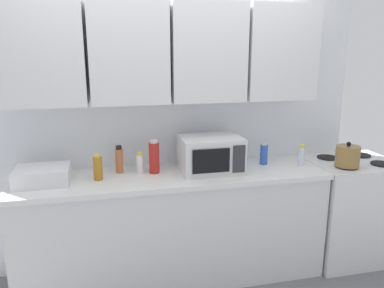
{
  "coord_description": "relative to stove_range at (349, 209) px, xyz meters",
  "views": [
    {
      "loc": [
        -0.49,
        -3.09,
        1.85
      ],
      "look_at": [
        0.16,
        -0.25,
        1.12
      ],
      "focal_mm": 35.34,
      "sensor_mm": 36.0,
      "label": 1
    }
  ],
  "objects": [
    {
      "name": "bottle_clear_tall",
      "position": [
        -0.51,
        -0.0,
        0.53
      ],
      "size": [
        0.05,
        0.05,
        0.18
      ],
      "color": "silver",
      "rests_on": "counter_run"
    },
    {
      "name": "stove_range",
      "position": [
        0.0,
        0.0,
        0.0
      ],
      "size": [
        0.76,
        0.64,
        0.91
      ],
      "color": "silver",
      "rests_on": "ground_plane"
    },
    {
      "name": "bottle_amber_vinegar",
      "position": [
        -2.18,
        0.01,
        0.54
      ],
      "size": [
        0.07,
        0.07,
        0.2
      ],
      "color": "#AD701E",
      "rests_on": "counter_run"
    },
    {
      "name": "bottle_blue_cleaner",
      "position": [
        -0.81,
        0.1,
        0.54
      ],
      "size": [
        0.06,
        0.06,
        0.18
      ],
      "color": "#2D56B7",
      "rests_on": "counter_run"
    },
    {
      "name": "kettle",
      "position": [
        -0.17,
        -0.14,
        0.55
      ],
      "size": [
        0.19,
        0.19,
        0.21
      ],
      "color": "olive",
      "rests_on": "stove_range"
    },
    {
      "name": "counter_run",
      "position": [
        -1.61,
        0.02,
        -0.0
      ],
      "size": [
        2.44,
        0.63,
        0.9
      ],
      "color": "silver",
      "rests_on": "ground_plane"
    },
    {
      "name": "microwave",
      "position": [
        -1.3,
        0.02,
        0.59
      ],
      "size": [
        0.48,
        0.37,
        0.28
      ],
      "color": "silver",
      "rests_on": "counter_run"
    },
    {
      "name": "dish_rack",
      "position": [
        -2.57,
        0.02,
        0.51
      ],
      "size": [
        0.38,
        0.3,
        0.12
      ],
      "primitive_type": "cube",
      "color": "silver",
      "rests_on": "counter_run"
    },
    {
      "name": "bottle_red_sauce",
      "position": [
        -1.75,
        0.08,
        0.58
      ],
      "size": [
        0.08,
        0.08,
        0.27
      ],
      "color": "red",
      "rests_on": "counter_run"
    },
    {
      "name": "wall_back_with_cabinets",
      "position": [
        -1.61,
        0.25,
        1.12
      ],
      "size": [
        3.31,
        0.38,
        2.6
      ],
      "color": "white",
      "rests_on": "ground_plane"
    },
    {
      "name": "bottle_white_jar",
      "position": [
        -1.85,
        0.1,
        0.53
      ],
      "size": [
        0.06,
        0.06,
        0.17
      ],
      "color": "white",
      "rests_on": "counter_run"
    },
    {
      "name": "bottle_spice_jar",
      "position": [
        -2.01,
        0.15,
        0.55
      ],
      "size": [
        0.06,
        0.06,
        0.22
      ],
      "color": "#BC6638",
      "rests_on": "counter_run"
    }
  ]
}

